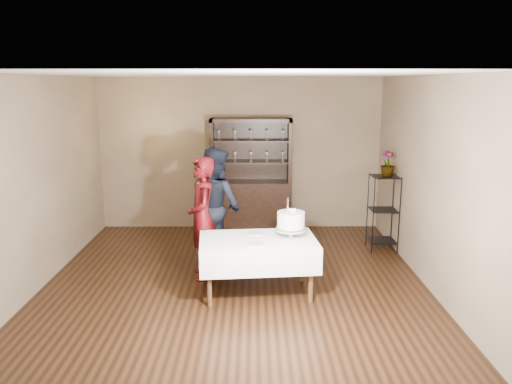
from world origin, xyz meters
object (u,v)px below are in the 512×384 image
at_px(man, 215,206).
at_px(potted_plant, 388,164).
at_px(china_hutch, 251,194).
at_px(cake, 291,222).
at_px(cake_table, 258,252).
at_px(woman, 202,218).
at_px(plant_etagere, 383,210).

xyz_separation_m(man, potted_plant, (2.61, 0.57, 0.53)).
distance_m(china_hutch, cake, 2.76).
height_order(china_hutch, man, china_hutch).
height_order(cake_table, woman, woman).
bearing_deg(woman, cake_table, 40.97).
height_order(cake, potted_plant, potted_plant).
relative_size(cake_table, man, 0.88).
bearing_deg(potted_plant, cake, -134.53).
distance_m(man, potted_plant, 2.72).
bearing_deg(cake, china_hutch, 100.61).
bearing_deg(man, plant_etagere, -120.65).
bearing_deg(china_hutch, plant_etagere, -26.83).
bearing_deg(cake, potted_plant, 45.47).
bearing_deg(woman, china_hutch, 151.84).
xyz_separation_m(plant_etagere, woman, (-2.72, -1.13, 0.18)).
relative_size(china_hutch, potted_plant, 5.05).
distance_m(man, cake, 1.46).
xyz_separation_m(woman, cake, (1.15, -0.52, 0.10)).
bearing_deg(potted_plant, woman, -158.10).
relative_size(china_hutch, plant_etagere, 1.67).
height_order(woman, potted_plant, woman).
relative_size(man, potted_plant, 4.33).
bearing_deg(cake, plant_etagere, 46.34).
height_order(plant_etagere, woman, woman).
relative_size(plant_etagere, potted_plant, 3.03).
bearing_deg(china_hutch, woman, -106.34).
bearing_deg(woman, potted_plant, 100.08).
bearing_deg(cake_table, plant_etagere, 40.46).
bearing_deg(china_hutch, potted_plant, -27.16).
bearing_deg(man, cake_table, 165.24).
xyz_separation_m(cake_table, man, (-0.60, 1.09, 0.31)).
xyz_separation_m(cake, potted_plant, (1.60, 1.62, 0.46)).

